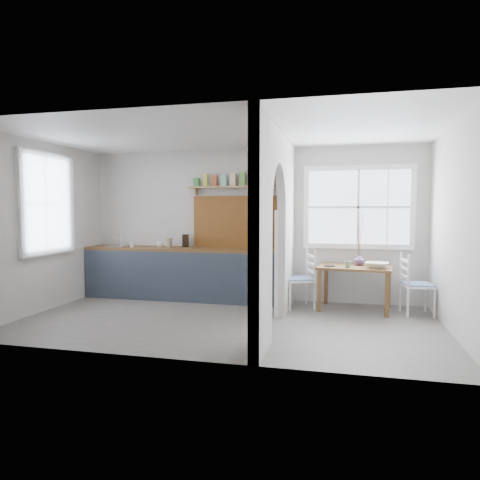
% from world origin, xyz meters
% --- Properties ---
extents(floor, '(5.80, 3.20, 0.01)m').
position_xyz_m(floor, '(0.00, 0.00, 0.00)').
color(floor, slate).
rests_on(floor, ground).
extents(ceiling, '(5.80, 3.20, 0.01)m').
position_xyz_m(ceiling, '(0.00, 0.00, 2.60)').
color(ceiling, beige).
rests_on(ceiling, walls).
extents(walls, '(5.81, 3.21, 2.60)m').
position_xyz_m(walls, '(0.00, 0.00, 1.30)').
color(walls, beige).
rests_on(walls, floor).
extents(partition, '(0.12, 3.20, 2.60)m').
position_xyz_m(partition, '(0.70, 0.06, 1.45)').
color(partition, beige).
rests_on(partition, floor).
extents(kitchen_window, '(0.10, 1.16, 1.50)m').
position_xyz_m(kitchen_window, '(-2.87, 0.00, 1.65)').
color(kitchen_window, white).
rests_on(kitchen_window, walls).
extents(nook_window, '(1.76, 0.10, 1.30)m').
position_xyz_m(nook_window, '(1.80, 1.56, 1.60)').
color(nook_window, white).
rests_on(nook_window, walls).
extents(counter, '(3.50, 0.60, 0.90)m').
position_xyz_m(counter, '(-1.13, 1.33, 0.46)').
color(counter, brown).
rests_on(counter, floor).
extents(sink, '(0.40, 0.40, 0.02)m').
position_xyz_m(sink, '(-2.43, 1.30, 0.89)').
color(sink, silver).
rests_on(sink, counter).
extents(backsplash, '(1.65, 0.03, 0.90)m').
position_xyz_m(backsplash, '(-0.20, 1.58, 1.35)').
color(backsplash, brown).
rests_on(backsplash, walls).
extents(shelf, '(1.75, 0.20, 0.21)m').
position_xyz_m(shelf, '(-0.21, 1.49, 2.01)').
color(shelf, tan).
rests_on(shelf, walls).
extents(pendant_lamp, '(0.26, 0.26, 0.16)m').
position_xyz_m(pendant_lamp, '(0.15, 1.15, 1.88)').
color(pendant_lamp, beige).
rests_on(pendant_lamp, ceiling).
extents(utensil_rail, '(0.02, 0.50, 0.02)m').
position_xyz_m(utensil_rail, '(0.61, 0.90, 1.45)').
color(utensil_rail, silver).
rests_on(utensil_rail, partition).
extents(dining_table, '(1.18, 0.87, 0.69)m').
position_xyz_m(dining_table, '(1.75, 1.11, 0.34)').
color(dining_table, brown).
rests_on(dining_table, floor).
extents(chair_left, '(0.56, 0.56, 0.94)m').
position_xyz_m(chair_left, '(0.89, 1.06, 0.47)').
color(chair_left, white).
rests_on(chair_left, floor).
extents(chair_right, '(0.47, 0.47, 0.91)m').
position_xyz_m(chair_right, '(2.65, 1.03, 0.46)').
color(chair_right, white).
rests_on(chair_right, floor).
extents(kettle, '(0.20, 0.18, 0.21)m').
position_xyz_m(kettle, '(0.18, 1.20, 1.00)').
color(kettle, silver).
rests_on(kettle, counter).
extents(mug_a, '(0.12, 0.12, 0.09)m').
position_xyz_m(mug_a, '(-2.04, 1.16, 0.95)').
color(mug_a, white).
rests_on(mug_a, counter).
extents(mug_b, '(0.15, 0.15, 0.10)m').
position_xyz_m(mug_b, '(-1.59, 1.33, 0.95)').
color(mug_b, white).
rests_on(mug_b, counter).
extents(knife_block, '(0.13, 0.16, 0.22)m').
position_xyz_m(knife_block, '(-1.16, 1.46, 1.01)').
color(knife_block, black).
rests_on(knife_block, counter).
extents(jar, '(0.12, 0.12, 0.16)m').
position_xyz_m(jar, '(-1.40, 1.32, 0.98)').
color(jar, gray).
rests_on(jar, counter).
extents(towel_magenta, '(0.02, 0.03, 0.53)m').
position_xyz_m(towel_magenta, '(0.58, 0.98, 0.28)').
color(towel_magenta, '#BC3370').
rests_on(towel_magenta, counter).
extents(towel_orange, '(0.02, 0.03, 0.53)m').
position_xyz_m(towel_orange, '(0.58, 0.94, 0.25)').
color(towel_orange, '#C85F2D').
rests_on(towel_orange, counter).
extents(bowl, '(0.41, 0.41, 0.08)m').
position_xyz_m(bowl, '(2.06, 0.99, 0.73)').
color(bowl, white).
rests_on(bowl, dining_table).
extents(table_cup, '(0.12, 0.12, 0.09)m').
position_xyz_m(table_cup, '(1.64, 0.95, 0.73)').
color(table_cup, '#76A070').
rests_on(table_cup, dining_table).
extents(plate, '(0.19, 0.19, 0.01)m').
position_xyz_m(plate, '(1.37, 1.02, 0.69)').
color(plate, black).
rests_on(plate, dining_table).
extents(vase, '(0.19, 0.19, 0.18)m').
position_xyz_m(vase, '(1.82, 1.25, 0.77)').
color(vase, '#5B426C').
rests_on(vase, dining_table).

